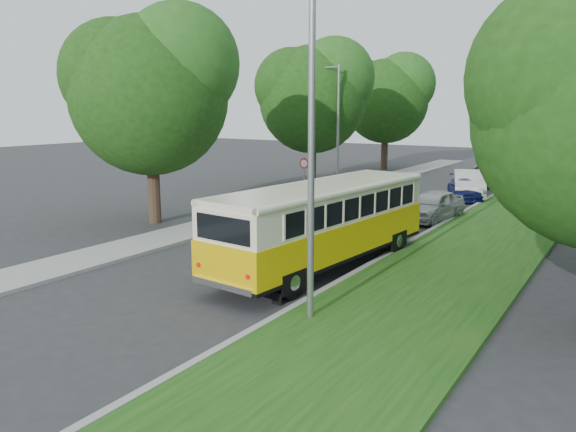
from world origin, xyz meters
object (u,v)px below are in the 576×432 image
Objects in this scene: vintage_bus at (324,226)px; car_grey at (489,174)px; lamppost_far at (337,124)px; car_silver at (433,205)px; car_blue at (465,188)px; car_white at (469,184)px; lamppost_near at (308,139)px.

vintage_bus is 23.20m from car_grey.
lamppost_far is at bearing -134.89° from car_grey.
car_silver is 13.81m from car_grey.
vintage_bus is at bearing -110.42° from car_blue.
car_white is (0.07, 17.04, -0.61)m from vintage_bus.
lamppost_far is 1.42× the size of car_grey.
vintage_bus is at bearing 113.78° from lamppost_near.
car_white is (-0.41, 7.64, 0.08)m from car_silver.
car_silver reaches higher than car_blue.
vintage_bus is at bearing -84.65° from car_silver.
lamppost_near reaches higher than lamppost_far.
car_silver is (7.52, -4.87, -3.42)m from lamppost_far.
car_blue is at bearing -110.24° from car_white.
lamppost_far is 9.59m from car_silver.
car_white is (-1.80, 21.27, -3.60)m from lamppost_near.
car_grey is (-2.13, 27.42, -3.63)m from lamppost_near.
car_white is (7.11, 2.77, -3.34)m from lamppost_far.
vintage_bus is at bearing -108.06° from car_white.
lamppost_far is at bearing 176.22° from car_blue.
car_silver is at bearing -32.92° from lamppost_far.
vintage_bus is 9.44m from car_silver.
car_blue is 6.83m from car_grey.
car_grey is at bearing 94.43° from lamppost_near.
car_blue is at bearing 101.88° from car_silver.
lamppost_near reaches higher than car_silver.
car_silver is at bearing 92.47° from vintage_bus.
lamppost_near is 0.86× the size of vintage_bus.
lamppost_near is 1.71× the size of car_white.
vintage_bus reaches higher than car_silver.
car_blue is (-0.44, 6.97, -0.08)m from car_silver.
lamppost_far reaches higher than car_grey.
car_white reaches higher than car_silver.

